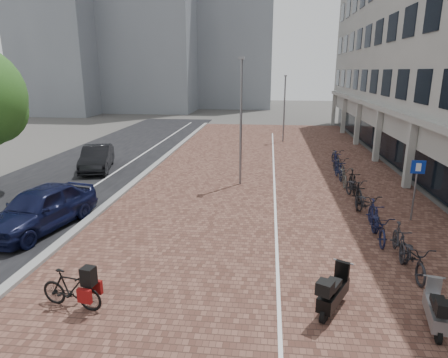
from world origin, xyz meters
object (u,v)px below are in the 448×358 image
scooter_front (436,308)px  hero_bike (71,289)px  car_navy (40,208)px  car_dark (97,158)px  parking_sign (416,181)px  scooter_mid (334,291)px

scooter_front → hero_bike: bearing=-167.2°
scooter_front → car_navy: bearing=171.5°
car_dark → scooter_front: (13.97, -13.32, -0.19)m
car_dark → parking_sign: parking_sign is taller
scooter_mid → parking_sign: (4.00, 6.45, 1.09)m
scooter_mid → hero_bike: bearing=-146.7°
car_dark → scooter_mid: car_dark is taller
scooter_mid → parking_sign: bearing=86.2°
car_dark → hero_bike: car_dark is taller
hero_bike → parking_sign: size_ratio=0.72×
car_dark → scooter_mid: size_ratio=2.68×
scooter_front → scooter_mid: size_ratio=0.94×
scooter_mid → parking_sign: parking_sign is taller
car_navy → scooter_mid: size_ratio=2.93×
parking_sign → car_dark: bearing=162.0°
scooter_mid → scooter_front: bearing=17.1°
car_navy → parking_sign: bearing=21.7°
car_dark → parking_sign: size_ratio=1.79×
parking_sign → scooter_mid: bearing=-117.6°
car_dark → scooter_mid: bearing=-63.3°
car_navy → hero_bike: 5.88m
scooter_front → parking_sign: size_ratio=0.63×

